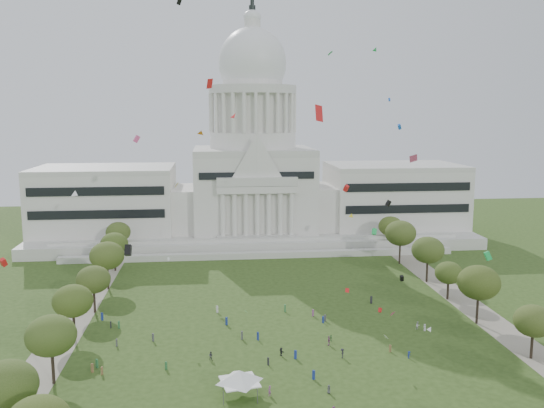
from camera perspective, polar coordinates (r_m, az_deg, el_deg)
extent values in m
plane|color=#2E4617|center=(114.09, 2.44, -15.65)|extent=(400.00, 400.00, 0.00)
cube|color=beige|center=(222.76, -1.88, -2.75)|extent=(160.00, 60.00, 4.00)
cube|color=beige|center=(190.92, -1.16, -5.07)|extent=(130.00, 3.00, 2.00)
cube|color=beige|center=(198.31, -1.36, -4.09)|extent=(140.00, 3.00, 5.00)
cube|color=silver|center=(222.48, -16.15, 0.28)|extent=(50.00, 34.00, 22.00)
cube|color=silver|center=(229.97, 11.93, 0.72)|extent=(50.00, 34.00, 22.00)
cube|color=silver|center=(217.73, -8.94, -0.46)|extent=(12.00, 26.00, 16.00)
cube|color=silver|center=(221.52, 5.15, -0.22)|extent=(12.00, 26.00, 16.00)
cube|color=silver|center=(219.04, -1.88, 1.29)|extent=(44.00, 38.00, 28.00)
cube|color=silver|center=(198.85, -1.47, 1.43)|extent=(28.00, 3.00, 2.40)
cube|color=black|center=(205.47, -17.00, 0.09)|extent=(46.00, 0.40, 11.00)
cube|color=black|center=(213.57, 13.35, 0.58)|extent=(46.00, 0.40, 11.00)
cylinder|color=silver|center=(217.26, -1.90, 6.37)|extent=(32.00, 32.00, 6.00)
cylinder|color=silver|center=(217.01, -1.92, 9.01)|extent=(28.00, 28.00, 14.00)
cylinder|color=beige|center=(217.16, -1.93, 11.25)|extent=(32.40, 32.40, 3.00)
cylinder|color=silver|center=(217.44, -1.94, 12.70)|extent=(22.00, 22.00, 8.00)
ellipsoid|color=white|center=(217.72, -1.94, 13.75)|extent=(25.00, 25.00, 26.20)
cylinder|color=silver|center=(219.23, -1.96, 17.27)|extent=(6.00, 6.00, 5.00)
ellipsoid|color=white|center=(219.68, -1.97, 18.04)|extent=(6.40, 6.40, 5.12)
cylinder|color=black|center=(220.16, -1.97, 18.81)|extent=(2.40, 2.40, 2.00)
cylinder|color=black|center=(220.69, -1.98, 19.58)|extent=(1.40, 1.40, 4.50)
cube|color=gray|center=(144.52, -18.98, -10.70)|extent=(8.00, 160.00, 0.04)
cube|color=gray|center=(154.43, 18.88, -9.41)|extent=(8.00, 160.00, 0.04)
ellipsoid|color=#324918|center=(94.45, -24.80, -16.03)|extent=(8.85, 8.85, 7.24)
cylinder|color=black|center=(112.85, -20.87, -14.96)|extent=(0.56, 0.56, 5.75)
ellipsoid|color=#37511B|center=(110.57, -21.05, -12.07)|extent=(8.86, 8.86, 7.25)
cylinder|color=black|center=(126.47, 24.33, -12.73)|extent=(0.56, 0.56, 4.92)
ellipsoid|color=#3B4A1A|center=(124.70, 24.49, -10.50)|extent=(7.58, 7.58, 6.20)
cylinder|color=black|center=(131.33, -19.00, -11.46)|extent=(0.56, 0.56, 5.47)
ellipsoid|color=#374E16|center=(129.46, -19.14, -9.06)|extent=(8.42, 8.42, 6.89)
cylinder|color=black|center=(141.14, 19.67, -9.89)|extent=(0.56, 0.56, 6.20)
ellipsoid|color=#374815|center=(139.20, 19.81, -7.33)|extent=(9.55, 9.55, 7.82)
cylinder|color=black|center=(146.48, -17.18, -9.26)|extent=(0.56, 0.56, 5.27)
ellipsoid|color=#37461B|center=(144.86, -17.28, -7.16)|extent=(8.12, 8.12, 6.65)
cylinder|color=black|center=(156.21, 17.02, -8.23)|extent=(0.56, 0.56, 4.56)
ellipsoid|color=#354C17|center=(154.87, 17.10, -6.53)|extent=(7.01, 7.01, 5.74)
cylinder|color=black|center=(163.74, -15.94, -7.11)|extent=(0.56, 0.56, 6.03)
ellipsoid|color=#3C4E1B|center=(162.11, -16.04, -4.94)|extent=(9.29, 9.29, 7.60)
cylinder|color=black|center=(169.95, 15.10, -6.49)|extent=(0.56, 0.56, 5.97)
ellipsoid|color=#35481A|center=(168.40, 15.19, -4.42)|extent=(9.19, 9.19, 7.52)
cylinder|color=black|center=(181.69, -15.29, -5.58)|extent=(0.56, 0.56, 5.41)
ellipsoid|color=#354D17|center=(180.35, -15.36, -3.82)|extent=(8.33, 8.33, 6.81)
cylinder|color=black|center=(187.79, 12.54, -4.85)|extent=(0.56, 0.56, 6.37)
ellipsoid|color=#3C4B1D|center=(186.30, 12.61, -2.83)|extent=(9.82, 9.82, 8.03)
cylinder|color=black|center=(199.33, -14.93, -4.29)|extent=(0.56, 0.56, 5.32)
ellipsoid|color=#374A1B|center=(198.13, -14.99, -2.70)|extent=(8.19, 8.19, 6.70)
cylinder|color=black|center=(205.23, 11.61, -3.76)|extent=(0.56, 0.56, 5.47)
ellipsoid|color=#3E5118|center=(204.04, 11.67, -2.17)|extent=(8.42, 8.42, 6.89)
cylinder|color=#4C4C4C|center=(100.11, -4.84, -18.61)|extent=(0.12, 0.12, 2.51)
cylinder|color=#4C4C4C|center=(100.33, -1.45, -18.51)|extent=(0.12, 0.12, 2.51)
cylinder|color=#4C4C4C|center=(105.12, -4.91, -17.19)|extent=(0.12, 0.12, 2.51)
cylinder|color=#4C4C4C|center=(105.34, -1.70, -17.10)|extent=(0.12, 0.12, 2.51)
cube|color=white|center=(102.07, -3.23, -17.16)|extent=(7.14, 7.14, 0.20)
pyramid|color=white|center=(101.59, -3.24, -16.60)|extent=(10.00, 10.00, 2.01)
imported|color=silver|center=(133.91, 14.89, -11.74)|extent=(0.83, 0.94, 1.63)
imported|color=silver|center=(134.19, 14.24, -11.61)|extent=(0.98, 0.70, 1.87)
imported|color=#26262B|center=(117.29, 6.98, -14.48)|extent=(0.70, 1.28, 1.95)
imported|color=#994C8C|center=(122.84, 5.66, -13.32)|extent=(0.98, 1.31, 1.99)
imported|color=#26262B|center=(117.56, 0.92, -14.41)|extent=(1.30, 1.69, 1.71)
imported|color=#4C4C51|center=(104.07, 5.65, -17.79)|extent=(0.81, 0.89, 1.53)
imported|color=#994C8C|center=(102.78, -0.25, -18.01)|extent=(0.80, 0.83, 1.84)
imported|color=#4C4C51|center=(116.27, -6.10, -14.73)|extent=(1.01, 0.85, 1.78)
imported|color=navy|center=(119.49, 13.42, -14.33)|extent=(1.06, 0.97, 1.48)
imported|color=#33723F|center=(125.08, 5.87, -13.06)|extent=(0.47, 0.81, 1.33)
cube|color=olive|center=(114.33, -16.50, -15.56)|extent=(0.37, 0.46, 1.53)
cube|color=navy|center=(108.50, 4.15, -16.53)|extent=(0.54, 0.49, 1.73)
cube|color=#26262B|center=(149.11, 9.80, -9.34)|extent=(0.53, 0.37, 1.87)
cube|color=#4C4C51|center=(125.99, -15.14, -13.12)|extent=(0.28, 0.43, 1.57)
cube|color=#33723F|center=(135.38, -14.93, -11.49)|extent=(0.38, 0.51, 1.71)
cube|color=#33723F|center=(117.24, -16.96, -14.88)|extent=(0.55, 0.51, 1.76)
cube|color=silver|center=(141.26, -5.45, -10.34)|extent=(0.52, 0.49, 1.67)
cube|color=navy|center=(141.35, -16.48, -10.64)|extent=(0.56, 0.48, 1.81)
cube|color=#26262B|center=(113.65, -0.38, -15.33)|extent=(0.36, 0.46, 1.51)
cube|color=#4C4C51|center=(135.79, 5.28, -11.18)|extent=(0.48, 0.42, 1.53)
cube|color=navy|center=(134.69, 5.08, -11.34)|extent=(0.40, 0.49, 1.58)
cube|color=olive|center=(121.60, 11.63, -13.84)|extent=(0.46, 0.42, 1.47)
cube|color=navy|center=(133.36, -4.53, -11.49)|extent=(0.52, 0.57, 1.84)
cube|color=#33723F|center=(113.66, -10.45, -15.47)|extent=(0.48, 0.45, 1.56)
cube|color=navy|center=(116.28, 2.34, -14.68)|extent=(0.55, 0.46, 1.76)
cube|color=#4C4C51|center=(125.28, -3.00, -12.87)|extent=(0.42, 0.55, 1.83)
cube|color=#994C8C|center=(138.68, 4.08, -10.71)|extent=(0.47, 0.49, 1.60)
cube|color=#33723F|center=(141.12, 1.30, -10.29)|extent=(0.32, 0.49, 1.82)
cube|color=navy|center=(124.87, -1.41, -12.95)|extent=(0.45, 0.54, 1.76)
cube|color=olive|center=(115.75, -17.38, -15.24)|extent=(0.53, 0.45, 1.70)
cube|color=#4C4C51|center=(126.78, -11.71, -12.81)|extent=(0.48, 0.53, 1.70)
cube|color=#26262B|center=(136.13, -15.68, -11.44)|extent=(0.28, 0.43, 1.55)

